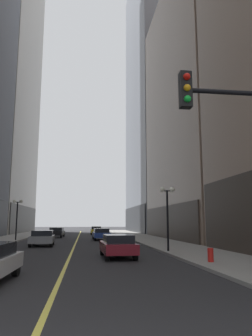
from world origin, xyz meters
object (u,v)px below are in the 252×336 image
Objects in this scene: car_maroon at (118,245)px; fire_hydrant_right at (211,257)px; street_lamp_left_far at (17,211)px; car_black at (57,232)px; car_yellow at (96,230)px; street_lamp_right_mid at (167,204)px; car_grey at (42,237)px; car_blue at (101,234)px.

car_maroon is 5.39× the size of fire_hydrant_right.
street_lamp_left_far is (-9.17, 16.98, 2.54)m from car_maroon.
car_black and car_yellow have the same top height.
street_lamp_right_mid is at bearing 33.56° from car_maroon.
car_black is 5.69× the size of fire_hydrant_right.
car_grey is 15.51m from car_black.
car_yellow is at bearing 90.17° from car_blue.
car_blue is 1.08× the size of car_yellow.
street_lamp_right_mid is at bearing -48.70° from street_lamp_left_far.
car_grey is 0.93× the size of car_blue.
car_yellow is at bearing 96.56° from street_lamp_right_mid.
street_lamp_right_mid reaches higher than car_grey.
car_black is 25.07m from street_lamp_right_mid.
street_lamp_right_mid is at bearing 94.67° from fire_hydrant_right.
street_lamp_left_far is at bearing 118.38° from car_maroon.
car_maroon is at bearing -61.62° from street_lamp_left_far.
fire_hydrant_right is at bearing -83.74° from car_yellow.
street_lamp_left_far reaches higher than car_blue.
car_blue is 1.00× the size of car_black.
car_grey is at bearing -122.76° from car_blue.
car_maroon reaches higher than fire_hydrant_right.
street_lamp_left_far is (-3.53, -8.59, 2.54)m from car_black.
car_maroon is 0.95× the size of car_black.
car_grey is 8.21m from street_lamp_left_far.
car_black is 10.64m from car_yellow.
street_lamp_left_far is at bearing -169.75° from car_blue.
car_grey is 0.93× the size of car_black.
car_blue is at bearing -51.05° from car_black.
car_yellow is (-0.08, 34.64, -0.00)m from car_maroon.
car_maroon is 18.63m from car_blue.
street_lamp_right_mid reaches higher than car_blue.
car_grey is 12.21m from street_lamp_right_mid.
car_black is at bearing 102.44° from car_maroon.
car_black is at bearing 108.45° from fire_hydrant_right.
fire_hydrant_right is (9.77, -29.27, -0.32)m from car_black.
street_lamp_right_mid is (9.17, -7.65, 2.54)m from car_grey.
car_maroon is 11.49m from car_grey.
car_grey and car_blue have the same top height.
car_black is 30.86m from fire_hydrant_right.
fire_hydrant_right is at bearing -79.45° from car_blue.
car_black is 1.08× the size of car_yellow.
car_yellow is at bearing 96.26° from fire_hydrant_right.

